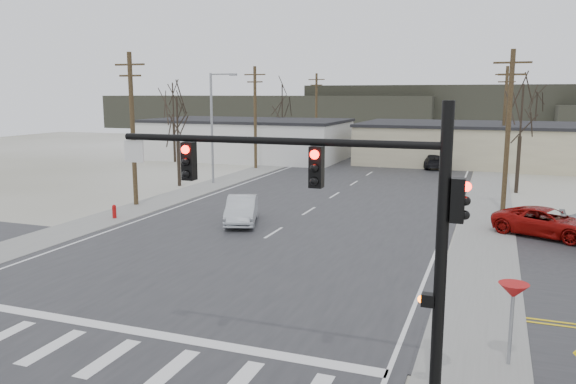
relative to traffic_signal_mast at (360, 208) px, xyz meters
name	(u,v)px	position (x,y,z in m)	size (l,w,h in m)	color
ground	(200,279)	(-7.89, 6.20, -4.67)	(140.00, 140.00, 0.00)	white
main_road	(314,208)	(-7.89, 21.20, -4.65)	(18.00, 110.00, 0.05)	#28282A
cross_road	(200,279)	(-7.89, 6.20, -4.65)	(90.00, 10.00, 0.04)	#28282A
sidewalk_left	(206,187)	(-18.49, 26.20, -4.64)	(3.00, 90.00, 0.06)	gray
sidewalk_right	(488,205)	(2.71, 26.20, -4.64)	(3.00, 90.00, 0.06)	gray
traffic_signal_mast	(360,208)	(0.00, 0.00, 0.00)	(8.95, 0.43, 7.20)	black
fire_hydrant	(114,212)	(-18.09, 14.20, -4.22)	(0.24, 0.24, 0.87)	#A50C0C
yield_sign	(513,294)	(3.61, 2.70, -2.61)	(0.80, 0.80, 2.35)	gray
building_left_far	(247,139)	(-23.89, 46.20, -2.42)	(22.30, 12.30, 4.50)	silver
building_right_far	(487,144)	(2.11, 50.20, -2.52)	(26.30, 14.30, 4.30)	beige
upole_left_b	(133,127)	(-19.39, 18.20, 0.55)	(2.20, 0.30, 10.00)	#4D3E24
upole_left_c	(255,116)	(-19.39, 38.20, 0.55)	(2.20, 0.30, 10.00)	#4D3E24
upole_left_d	(316,110)	(-19.39, 58.20, 0.55)	(2.20, 0.30, 10.00)	#4D3E24
upole_right_a	(508,129)	(3.61, 24.20, 0.55)	(2.20, 0.30, 10.00)	#4D3E24
upole_right_b	(504,116)	(3.61, 46.20, 0.55)	(2.20, 0.30, 10.00)	#4D3E24
streetlight_main	(214,122)	(-18.69, 28.20, 0.41)	(2.40, 0.25, 9.00)	gray
tree_left_near	(177,121)	(-20.89, 26.20, 0.55)	(3.30, 3.30, 7.35)	#32281E
tree_right_mid	(522,113)	(4.61, 32.20, 1.26)	(3.74, 3.74, 8.33)	#32281E
tree_left_far	(282,103)	(-21.89, 52.20, 1.61)	(3.96, 3.96, 8.82)	#32281E
tree_right_far	(536,110)	(7.11, 58.20, 0.91)	(3.52, 3.52, 7.84)	#32281E
tree_left_mid	(173,104)	(-29.89, 40.20, 1.61)	(3.96, 3.96, 8.82)	#32281E
hill_left	(267,112)	(-42.89, 98.20, -1.17)	(70.00, 18.00, 7.00)	#333026
hill_center	(521,109)	(7.11, 102.20, -0.17)	(80.00, 18.00, 9.00)	#333026
sedan_crossing	(242,210)	(-10.47, 15.72, -3.86)	(1.62, 4.65, 1.53)	#B3B9BE
car_far_a	(433,161)	(-2.85, 44.41, -3.88)	(2.10, 5.16, 1.50)	black
car_far_b	(342,146)	(-15.39, 56.52, -3.90)	(1.72, 4.28, 1.46)	black
car_parked_red	(547,223)	(5.68, 18.43, -3.91)	(2.44, 5.29, 1.47)	maroon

